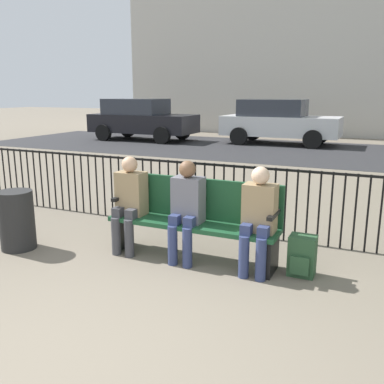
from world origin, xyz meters
The scene contains 11 objects.
ground_plane centered at (0.00, 0.00, 0.00)m, with size 80.00×80.00×0.00m, color #706656.
park_bench centered at (0.00, 2.27, 0.50)m, with size 1.98×0.45×0.92m.
seated_person_0 centered at (-0.79, 2.14, 0.64)m, with size 0.34×0.39×1.15m.
seated_person_1 centered at (-0.05, 2.14, 0.64)m, with size 0.34×0.39×1.15m.
seated_person_2 centered at (0.78, 2.14, 0.64)m, with size 0.34×0.39×1.15m.
backpack centered at (1.23, 2.28, 0.21)m, with size 0.27×0.26×0.43m.
fence_railing centered at (-0.02, 3.27, 0.56)m, with size 9.01×0.03×0.95m.
street_surface centered at (0.00, 12.00, 0.00)m, with size 24.00×6.00×0.01m.
parked_car_0 centered at (-7.01, 12.76, 0.84)m, with size 4.20×1.94×1.62m.
parked_car_2 centered at (-1.73, 13.66, 0.84)m, with size 4.20×1.94×1.62m.
trash_bin centered at (-2.10, 1.64, 0.36)m, with size 0.42×0.42×0.72m.
Camera 1 is at (1.91, -2.03, 1.89)m, focal length 40.00 mm.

